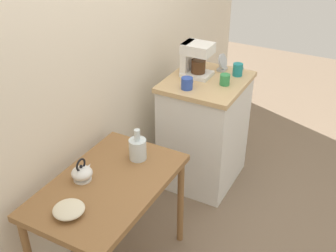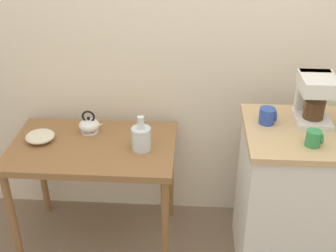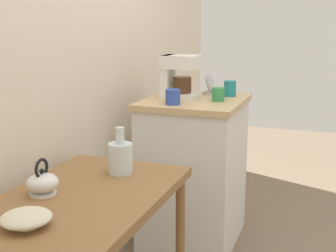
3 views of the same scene
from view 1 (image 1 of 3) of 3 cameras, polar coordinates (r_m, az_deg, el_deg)
ground_plane at (r=3.26m, az=-0.67°, el=-12.39°), size 8.00×8.00×0.00m
back_wall at (r=2.83m, az=-8.13°, el=13.44°), size 4.40×0.10×2.80m
wooden_table at (r=2.50m, az=-8.10°, el=-9.21°), size 0.95×0.59×0.72m
kitchen_counter at (r=3.41m, az=4.95°, el=-0.68°), size 0.66×0.58×0.92m
bowl_stoneware at (r=2.26m, az=-13.41°, el=-11.05°), size 0.17×0.17×0.05m
teakettle at (r=2.47m, az=-11.66°, el=-6.29°), size 0.15×0.12×0.15m
glass_carafe_vase at (r=2.58m, az=-4.16°, el=-3.06°), size 0.11×0.11×0.21m
coffee_maker at (r=3.21m, az=3.69°, el=9.26°), size 0.18×0.22×0.26m
mug_blue at (r=3.02m, az=2.63°, el=5.87°), size 0.09×0.08×0.09m
mug_dark_teal at (r=3.28m, az=9.53°, el=7.62°), size 0.08×0.08×0.10m
mug_tall_green at (r=3.11m, az=7.80°, el=6.32°), size 0.08×0.07×0.08m
table_clock at (r=3.35m, az=7.48°, el=8.52°), size 0.12×0.06×0.14m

